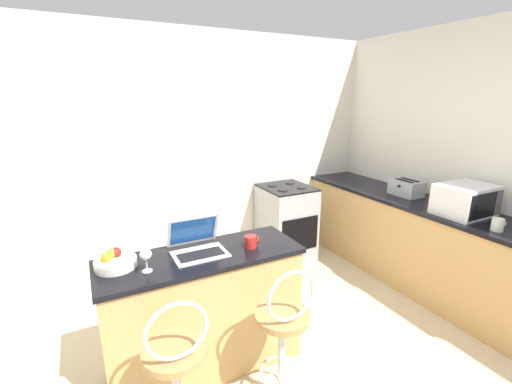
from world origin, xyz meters
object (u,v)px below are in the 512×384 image
Objects in this scene: stove_range at (286,222)px; wine_glass_short at (146,255)px; bar_stool_near at (178,381)px; microwave at (466,200)px; laptop at (197,244)px; toaster at (406,188)px; bar_stool_far at (283,342)px; mug_white at (498,225)px; fruit_bowl at (115,261)px; mug_red at (251,242)px.

wine_glass_short is (-1.83, -1.32, 0.55)m from stove_range.
wine_glass_short is at bearing 94.85° from bar_stool_near.
microwave is 3.29× the size of wine_glass_short.
microwave is (2.36, -0.36, 0.08)m from laptop.
toaster is at bearing -43.35° from stove_range.
stove_range is at bearing 44.78° from bar_stool_near.
bar_stool_far is 1.09× the size of stove_range.
bar_stool_near reaches higher than stove_range.
laptop reaches higher than stove_range.
mug_white is at bearing -12.93° from wine_glass_short.
toaster is at bearing 85.52° from microwave.
fruit_bowl is at bearing -174.38° from toaster.
fruit_bowl is (-0.86, 0.60, 0.48)m from bar_stool_far.
mug_white reaches higher than mug_red.
fruit_bowl is at bearing -149.48° from stove_range.
microwave reaches higher than wine_glass_short.
microwave is 2.73m from wine_glass_short.
mug_red is at bearing -16.47° from laptop.
toaster is (2.73, 0.89, 0.52)m from bar_stool_near.
stove_range is 1.79m from mug_red.
mug_white is (1.88, -0.14, 0.49)m from bar_stool_far.
toaster is at bearing 7.32° from laptop.
mug_red is (0.36, -0.11, -0.02)m from laptop.
mug_white is 1.96m from mug_red.
wine_glass_short reaches higher than mug_white.
bar_stool_far is 2.02× the size of microwave.
mug_red is (0.88, -0.13, 0.01)m from fruit_bowl.
microwave is at bearing -8.58° from laptop.
laptop reaches higher than bar_stool_near.
wine_glass_short is at bearing 146.99° from bar_stool_far.
bar_stool_near is 3.90× the size of fruit_bowl.
laptop is (0.32, 0.58, 0.50)m from bar_stool_near.
laptop is at bearing 120.53° from bar_stool_far.
microwave reaches higher than toaster.
laptop is 2.39m from microwave.
mug_white is 0.71× the size of wine_glass_short.
bar_stool_far is 2.11m from stove_range.
stove_range is 6.11× the size of wine_glass_short.
mug_red is at bearing -8.21° from fruit_bowl.
fruit_bowl is at bearing 177.66° from laptop.
laptop is at bearing 163.53° from mug_red.
bar_stool_near is at bearing -161.94° from toaster.
bar_stool_near is at bearing 180.00° from bar_stool_far.
microwave is at bearing -60.26° from stove_range.
fruit_bowl reaches higher than mug_white.
mug_white is at bearing -17.93° from laptop.
mug_white is (0.75, -1.92, 0.50)m from stove_range.
bar_stool_near and bar_stool_far have the same top height.
stove_range is 8.91× the size of mug_red.
mug_white is at bearing -68.72° from stove_range.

